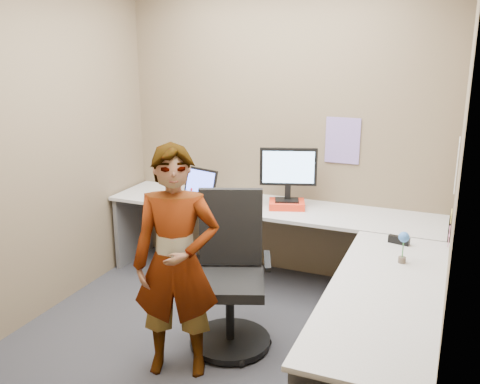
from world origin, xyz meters
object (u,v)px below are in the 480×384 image
at_px(desk, 298,251).
at_px(person, 176,263).
at_px(office_chair, 230,285).
at_px(monitor, 288,170).

height_order(desk, person, person).
xyz_separation_m(office_chair, person, (-0.18, -0.44, 0.32)).
xyz_separation_m(desk, monitor, (-0.28, 0.61, 0.48)).
distance_m(desk, person, 1.08).
bearing_deg(person, desk, 39.42).
bearing_deg(desk, monitor, 114.82).
xyz_separation_m(desk, office_chair, (-0.36, -0.47, -0.14)).
bearing_deg(office_chair, monitor, 64.46).
height_order(office_chair, person, person).
height_order(monitor, office_chair, monitor).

